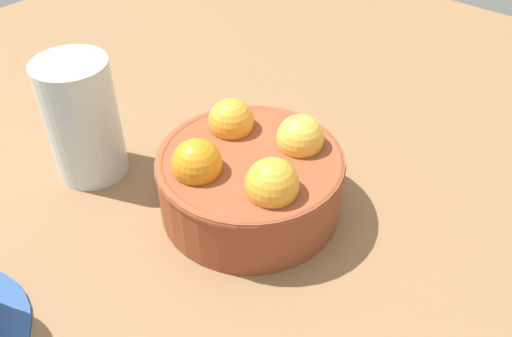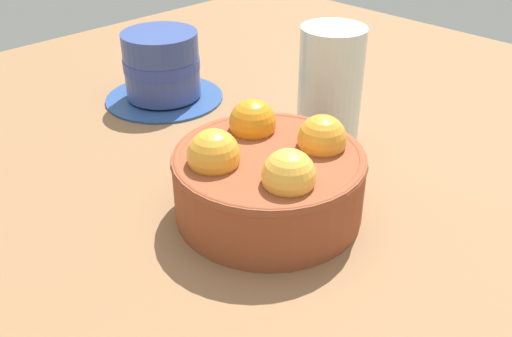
# 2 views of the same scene
# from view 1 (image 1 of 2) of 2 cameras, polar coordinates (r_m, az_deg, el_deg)

# --- Properties ---
(ground_plane) EXTENTS (1.14, 1.18, 0.04)m
(ground_plane) POSITION_cam_1_polar(r_m,az_deg,el_deg) (0.50, -0.58, -5.58)
(ground_plane) COLOR brown
(terracotta_bowl) EXTENTS (0.16, 0.16, 0.09)m
(terracotta_bowl) POSITION_cam_1_polar(r_m,az_deg,el_deg) (0.47, -0.62, -0.77)
(terracotta_bowl) COLOR brown
(terracotta_bowl) RESTS_ON ground_plane
(water_glass) EXTENTS (0.07, 0.07, 0.12)m
(water_glass) POSITION_cam_1_polar(r_m,az_deg,el_deg) (0.52, -17.99, 4.98)
(water_glass) COLOR silver
(water_glass) RESTS_ON ground_plane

